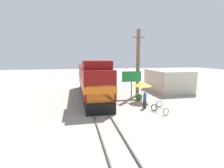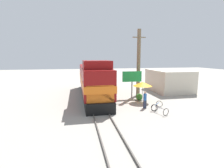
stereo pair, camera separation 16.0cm
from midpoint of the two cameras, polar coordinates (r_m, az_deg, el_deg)
The scene contains 12 objects.
ground_plane at distance 20.72m, azimuth -5.70°, elevation -6.01°, with size 120.00×120.00×0.00m, color gray.
rail_near at distance 20.64m, azimuth -7.69°, elevation -5.89°, with size 0.08×32.37×0.15m, color #4C4742.
rail_far at distance 20.79m, azimuth -3.72°, elevation -5.73°, with size 0.08×32.37×0.15m, color #4C4742.
locomotive at distance 23.16m, azimuth -6.59°, elevation 1.00°, with size 3.05×16.29×4.91m.
utility_pole at distance 24.25m, azimuth 8.29°, elevation 6.91°, with size 1.80×0.50×8.97m.
vendor_umbrella at distance 20.88m, azimuth 9.61°, elevation 0.04°, with size 2.23×2.23×2.40m.
billboard_sign at distance 22.83m, azimuth 6.21°, elevation 2.02°, with size 2.58×0.12×3.46m.
shrub_cluster at distance 21.78m, azimuth 8.54°, elevation -4.20°, with size 0.84×0.84×0.84m, color #2D722D.
person_bystander at distance 18.48m, azimuth 10.40°, elevation -4.84°, with size 0.34×0.34×1.78m.
bicycle at distance 18.61m, azimuth 14.17°, elevation -6.83°, with size 1.67×1.72×0.69m.
bicycle_spare at distance 17.28m, azimuth 15.02°, elevation -8.07°, with size 1.15×1.73×0.69m.
building_block_distant at distance 28.76m, azimuth 17.63°, elevation 1.09°, with size 5.07×6.96×3.28m, color beige.
Camera 1 is at (-2.25, -19.91, 5.27)m, focal length 28.00 mm.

